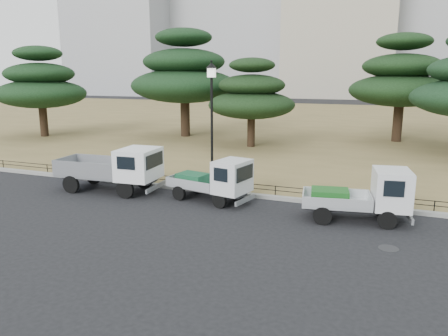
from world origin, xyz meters
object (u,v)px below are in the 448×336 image
at_px(truck_kei_front, 215,180).
at_px(truck_kei_rear, 364,195).
at_px(tarp_pile, 80,167).
at_px(truck_large, 114,167).
at_px(street_lamp, 212,105).

relative_size(truck_kei_front, truck_kei_rear, 0.95).
xyz_separation_m(truck_kei_front, truck_kei_rear, (5.79, -0.35, 0.05)).
xyz_separation_m(truck_kei_front, tarp_pile, (-7.94, 1.50, -0.36)).
xyz_separation_m(truck_kei_rear, tarp_pile, (-13.74, 1.85, -0.40)).
relative_size(truck_large, truck_kei_rear, 1.22).
distance_m(street_lamp, tarp_pile, 7.94).
bearing_deg(tarp_pile, truck_kei_rear, -7.68).
relative_size(truck_large, street_lamp, 0.86).
xyz_separation_m(truck_kei_rear, street_lamp, (-6.50, 1.77, 2.86)).
height_order(truck_large, tarp_pile, truck_large).
relative_size(truck_kei_rear, street_lamp, 0.70).
distance_m(truck_kei_rear, street_lamp, 7.32).
height_order(truck_large, truck_kei_front, truck_large).
bearing_deg(street_lamp, truck_kei_front, -63.54).
bearing_deg(tarp_pile, truck_large, -27.07).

